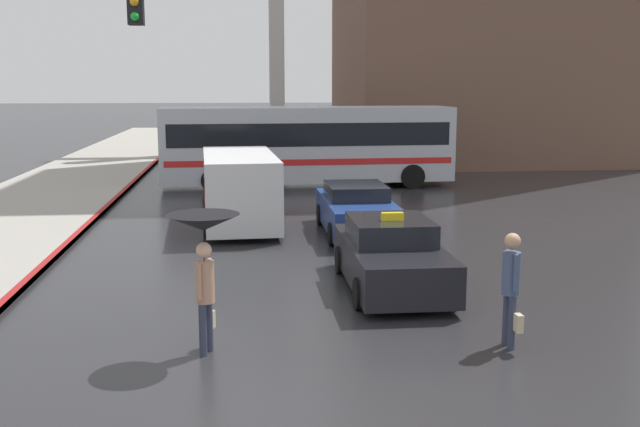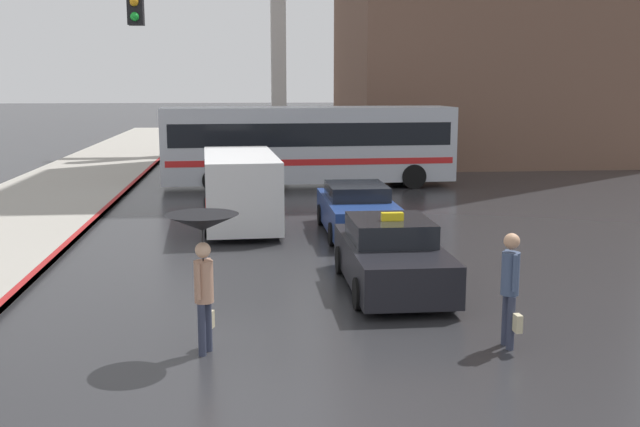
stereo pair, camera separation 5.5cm
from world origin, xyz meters
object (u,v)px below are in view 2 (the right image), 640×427
city_bus (308,143)px  pedestrian_man (510,282)px  sedan_red (357,210)px  taxi (391,256)px  ambulance_van (240,186)px  traffic_light (24,72)px  pedestrian_with_umbrella (203,240)px

city_bus → pedestrian_man: city_bus is taller
sedan_red → pedestrian_man: (1.01, -9.20, 0.41)m
taxi → sedan_red: bearing=-91.6°
sedan_red → pedestrian_man: 9.27m
ambulance_van → city_bus: bearing=-111.2°
taxi → traffic_light: size_ratio=0.69×
taxi → pedestrian_man: (1.17, -3.59, 0.40)m
sedan_red → pedestrian_man: pedestrian_man is taller
sedan_red → traffic_light: 9.83m
ambulance_van → pedestrian_man: 11.47m
sedan_red → city_bus: (-0.53, 9.63, 1.12)m
taxi → traffic_light: traffic_light is taller
pedestrian_man → city_bus: bearing=-176.7°
ambulance_van → pedestrian_with_umbrella: pedestrian_with_umbrella is taller
pedestrian_man → traffic_light: (-8.06, 3.42, 3.26)m
sedan_red → pedestrian_with_umbrella: 9.79m
pedestrian_man → taxi: bearing=-163.3°
city_bus → traffic_light: traffic_light is taller
taxi → city_bus: size_ratio=0.37×
traffic_light → pedestrian_with_umbrella: bearing=-43.9°
sedan_red → traffic_light: size_ratio=0.74×
sedan_red → city_bus: size_ratio=0.40×
sedan_red → ambulance_van: 3.57m
sedan_red → traffic_light: traffic_light is taller
city_bus → taxi: bearing=-1.2°
sedan_red → traffic_light: (-7.06, -5.78, 3.67)m
city_bus → traffic_light: (-6.53, -15.42, 2.56)m
pedestrian_with_umbrella → ambulance_van: bearing=19.9°
sedan_red → ambulance_van: size_ratio=0.85×
taxi → ambulance_van: size_ratio=0.79×
city_bus → ambulance_van: bearing=-20.8°
pedestrian_with_umbrella → pedestrian_man: (4.74, -0.22, -0.73)m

